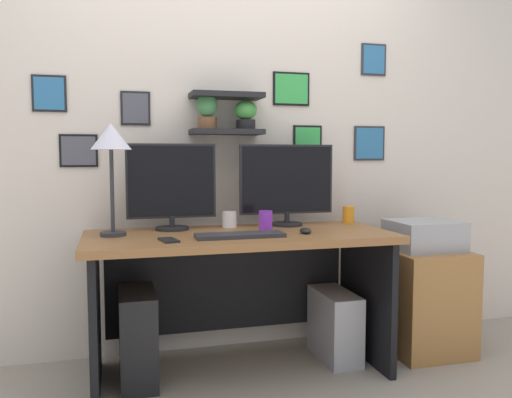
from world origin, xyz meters
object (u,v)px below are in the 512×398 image
object	(u,v)px
monitor_left	(171,185)
water_cup	(266,221)
desk	(238,271)
coffee_mug	(229,219)
keyboard	(240,235)
drawer_cabinet	(422,300)
monitor_right	(287,183)
printer	(424,235)
computer_tower_left	(138,337)
cell_phone	(169,240)
computer_mouse	(306,231)
desk_lamp	(111,144)
pen_cup	(348,214)
computer_tower_right	(335,325)

from	to	relation	value
monitor_left	water_cup	xyz separation A→B (m)	(0.47, -0.20, -0.19)
desk	coffee_mug	distance (m)	0.31
keyboard	drawer_cabinet	world-z (taller)	keyboard
monitor_right	monitor_left	bearing A→B (deg)	-179.99
printer	monitor_right	bearing A→B (deg)	167.22
drawer_cabinet	computer_tower_left	size ratio (longest dim) A/B	1.28
drawer_cabinet	desk	bearing A→B (deg)	179.20
desk	monitor_left	size ratio (longest dim) A/B	3.29
monitor_right	cell_phone	world-z (taller)	monitor_right
coffee_mug	keyboard	bearing A→B (deg)	-94.42
computer_mouse	drawer_cabinet	distance (m)	0.93
desk_lamp	monitor_left	bearing A→B (deg)	25.01
monitor_left	pen_cup	world-z (taller)	monitor_left
desk	monitor_right	bearing A→B (deg)	26.41
drawer_cabinet	desk_lamp	bearing A→B (deg)	178.88
computer_tower_right	keyboard	bearing A→B (deg)	-162.49
cell_phone	printer	size ratio (longest dim) A/B	0.37
desk_lamp	coffee_mug	distance (m)	0.77
pen_cup	water_cup	size ratio (longest dim) A/B	0.91
monitor_left	printer	world-z (taller)	monitor_left
desk	cell_phone	xyz separation A→B (m)	(-0.39, -0.22, 0.22)
keyboard	drawer_cabinet	bearing A→B (deg)	8.81
cell_phone	printer	distance (m)	1.52
monitor_right	computer_mouse	world-z (taller)	monitor_right
water_cup	printer	size ratio (longest dim) A/B	0.29
water_cup	computer_tower_right	xyz separation A→B (m)	(0.42, 0.03, -0.61)
desk	monitor_right	distance (m)	0.59
desk_lamp	keyboard	bearing A→B (deg)	-19.43
keyboard	monitor_right	bearing A→B (deg)	44.51
desk_lamp	monitor_right	bearing A→B (deg)	8.51
monitor_left	coffee_mug	world-z (taller)	monitor_left
monitor_left	computer_mouse	xyz separation A→B (m)	(0.65, -0.33, -0.23)
computer_mouse	water_cup	bearing A→B (deg)	143.24
computer_tower_left	computer_tower_right	bearing A→B (deg)	1.01
monitor_left	cell_phone	world-z (taller)	monitor_left
keyboard	computer_mouse	size ratio (longest dim) A/B	4.89
monitor_right	desk_lamp	bearing A→B (deg)	-171.49
monitor_left	coffee_mug	xyz separation A→B (m)	(0.32, 0.01, -0.20)
pen_cup	water_cup	xyz separation A→B (m)	(-0.58, -0.21, 0.01)
desk_lamp	computer_tower_left	distance (m)	0.98
monitor_right	printer	bearing A→B (deg)	-12.78
computer_mouse	desk_lamp	xyz separation A→B (m)	(-0.96, 0.18, 0.44)
desk	desk_lamp	xyz separation A→B (m)	(-0.64, 0.02, 0.67)
pen_cup	water_cup	world-z (taller)	water_cup
pen_cup	printer	size ratio (longest dim) A/B	0.26
monitor_right	drawer_cabinet	xyz separation A→B (m)	(0.79, -0.18, -0.69)
pen_cup	coffee_mug	bearing A→B (deg)	-179.69
cell_phone	water_cup	size ratio (longest dim) A/B	1.27
monitor_right	desk_lamp	size ratio (longest dim) A/B	0.99
drawer_cabinet	computer_mouse	bearing A→B (deg)	-169.32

